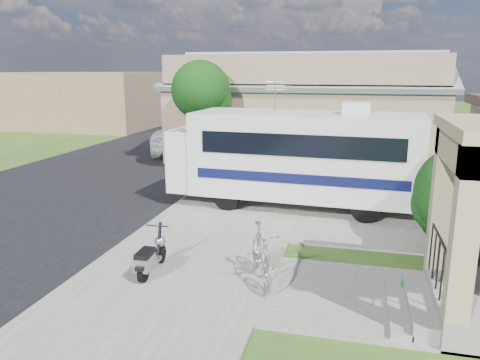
% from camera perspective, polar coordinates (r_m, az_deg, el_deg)
% --- Properties ---
extents(ground, '(120.00, 120.00, 0.00)m').
position_cam_1_polar(ground, '(10.52, -0.72, -10.14)').
color(ground, '#244A13').
extents(street_slab, '(9.00, 80.00, 0.02)m').
position_cam_1_polar(street_slab, '(22.15, -12.90, 2.11)').
color(street_slab, black).
rests_on(street_slab, ground).
extents(sidewalk_slab, '(4.00, 80.00, 0.06)m').
position_cam_1_polar(sidewalk_slab, '(20.07, 3.89, 1.33)').
color(sidewalk_slab, '#5E5D55').
rests_on(sidewalk_slab, ground).
extents(driveway_slab, '(7.00, 6.00, 0.05)m').
position_cam_1_polar(driveway_slab, '(14.47, 9.69, -3.60)').
color(driveway_slab, '#5E5D55').
rests_on(driveway_slab, ground).
extents(walk_slab, '(4.00, 3.00, 0.05)m').
position_cam_1_polar(walk_slab, '(9.32, 16.25, -13.78)').
color(walk_slab, '#5E5D55').
rests_on(walk_slab, ground).
extents(warehouse, '(12.50, 8.40, 5.04)m').
position_cam_1_polar(warehouse, '(23.53, 8.15, 7.82)').
color(warehouse, '#877154').
rests_on(warehouse, ground).
extents(distant_bldg_far, '(10.00, 8.00, 4.00)m').
position_cam_1_polar(distant_bldg_far, '(36.96, -17.88, 9.29)').
color(distant_bldg_far, brown).
rests_on(distant_bldg_far, ground).
extents(distant_bldg_near, '(8.00, 7.00, 3.20)m').
position_cam_1_polar(distant_bldg_near, '(46.79, -7.87, 10.02)').
color(distant_bldg_near, '#877154').
rests_on(distant_bldg_near, ground).
extents(street_tree_a, '(2.44, 2.40, 4.58)m').
position_cam_1_polar(street_tree_a, '(19.41, -4.48, 10.51)').
color(street_tree_a, black).
rests_on(street_tree_a, ground).
extents(street_tree_b, '(2.44, 2.40, 4.73)m').
position_cam_1_polar(street_tree_b, '(29.05, 1.95, 11.74)').
color(street_tree_b, black).
rests_on(street_tree_b, ground).
extents(street_tree_c, '(2.44, 2.40, 4.42)m').
position_cam_1_polar(street_tree_c, '(37.90, 4.92, 11.63)').
color(street_tree_c, black).
rests_on(street_tree_c, ground).
extents(motorhome, '(7.60, 2.73, 3.85)m').
position_cam_1_polar(motorhome, '(14.39, 6.82, 3.07)').
color(motorhome, beige).
rests_on(motorhome, ground).
extents(shrub, '(2.44, 2.33, 3.00)m').
position_cam_1_polar(shrub, '(11.83, 25.98, -1.02)').
color(shrub, black).
rests_on(shrub, ground).
extents(scooter, '(0.49, 1.40, 0.92)m').
position_cam_1_polar(scooter, '(9.92, -10.88, -9.25)').
color(scooter, black).
rests_on(scooter, ground).
extents(bicycle, '(1.19, 1.93, 1.12)m').
position_cam_1_polar(bicycle, '(9.45, 2.59, -9.26)').
color(bicycle, '#929299').
rests_on(bicycle, ground).
extents(pickup_truck, '(4.08, 6.90, 1.80)m').
position_cam_1_polar(pickup_truck, '(24.57, -5.93, 5.55)').
color(pickup_truck, silver).
rests_on(pickup_truck, ground).
extents(van, '(2.55, 5.89, 1.69)m').
position_cam_1_polar(van, '(30.48, -3.40, 7.00)').
color(van, silver).
rests_on(van, ground).
extents(garden_hose, '(0.41, 0.41, 0.19)m').
position_cam_1_polar(garden_hose, '(9.74, 20.20, -12.43)').
color(garden_hose, '#136113').
rests_on(garden_hose, ground).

